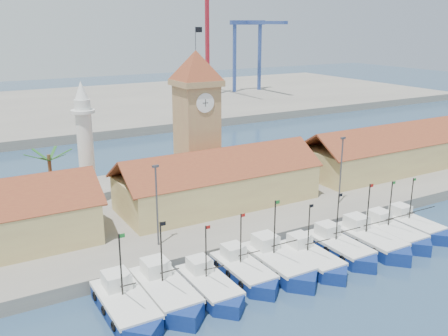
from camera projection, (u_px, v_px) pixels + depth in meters
ground at (315, 277)px, 50.47m from camera, size 400.00×400.00×0.00m
quay at (204, 200)px, 70.19m from camera, size 140.00×32.00×1.50m
terminal at (63, 109)px, 141.51m from camera, size 240.00×80.00×2.00m
boat_0 at (127, 308)px, 43.45m from camera, size 3.81×10.45×7.91m
boat_1 at (167, 294)px, 45.74m from camera, size 3.87×10.59×8.02m
boat_2 at (211, 288)px, 46.97m from camera, size 3.43×9.39×7.11m
boat_3 at (245, 273)px, 49.82m from camera, size 3.43×9.39×7.10m
boat_4 at (279, 264)px, 51.36m from camera, size 3.82×10.45×7.91m
boat_5 at (312, 260)px, 52.41m from camera, size 3.41×9.35×7.07m
boat_6 at (341, 249)px, 54.90m from camera, size 3.55×9.72×7.35m
boat_7 at (372, 242)px, 56.61m from camera, size 3.79×10.37×7.85m
boat_8 at (394, 234)px, 58.72m from camera, size 3.60×9.85×7.46m
boat_9 at (414, 226)px, 61.03m from camera, size 3.41×9.35×7.08m
hall_center at (218, 185)px, 65.95m from camera, size 27.04×10.13×7.61m
hall_right at (389, 154)px, 81.33m from camera, size 31.20×10.13×7.61m
clock_tower at (197, 119)px, 68.67m from camera, size 5.80×5.80×22.70m
minaret at (85, 144)px, 63.76m from camera, size 3.00×3.00×16.30m
palm_tree at (51, 180)px, 60.68m from camera, size 5.60×5.03×8.39m
lamp_posts at (255, 183)px, 58.85m from camera, size 80.70×0.25×9.03m
crane_red_right at (209, 12)px, 150.09m from camera, size 1.00×31.39×46.49m
gantry at (253, 37)px, 163.14m from camera, size 13.00×22.00×23.20m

